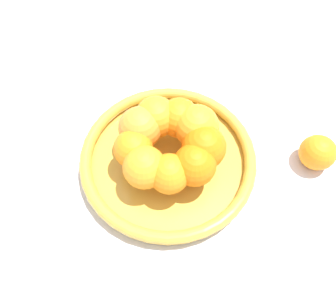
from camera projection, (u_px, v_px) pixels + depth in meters
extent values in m
plane|color=silver|center=(168.00, 162.00, 0.62)|extent=(4.00, 4.00, 0.00)
cylinder|color=gold|center=(168.00, 161.00, 0.62)|extent=(0.31, 0.31, 0.01)
torus|color=gold|center=(168.00, 156.00, 0.60)|extent=(0.32, 0.32, 0.02)
sphere|color=orange|center=(194.00, 165.00, 0.54)|extent=(0.07, 0.07, 0.07)
sphere|color=orange|center=(204.00, 147.00, 0.55)|extent=(0.08, 0.08, 0.08)
sphere|color=orange|center=(197.00, 127.00, 0.58)|extent=(0.08, 0.08, 0.08)
sphere|color=orange|center=(179.00, 118.00, 0.59)|extent=(0.07, 0.07, 0.07)
sphere|color=orange|center=(156.00, 117.00, 0.59)|extent=(0.08, 0.08, 0.08)
sphere|color=orange|center=(140.00, 128.00, 0.58)|extent=(0.08, 0.08, 0.08)
sphere|color=orange|center=(133.00, 149.00, 0.56)|extent=(0.07, 0.07, 0.07)
sphere|color=orange|center=(145.00, 167.00, 0.54)|extent=(0.07, 0.07, 0.07)
sphere|color=orange|center=(169.00, 174.00, 0.53)|extent=(0.07, 0.07, 0.07)
sphere|color=orange|center=(318.00, 152.00, 0.60)|extent=(0.07, 0.07, 0.07)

